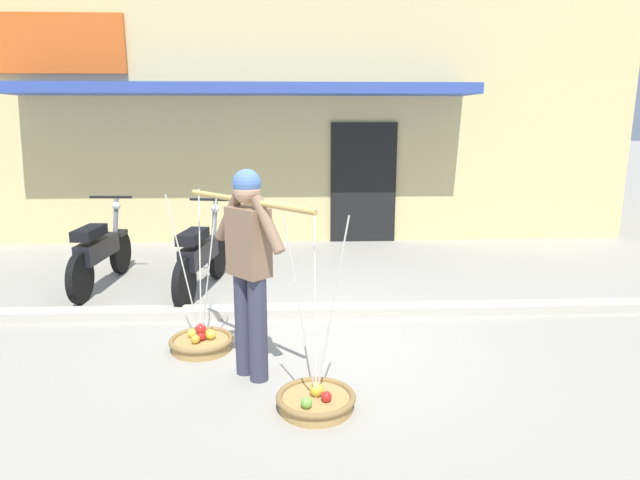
# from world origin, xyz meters

# --- Properties ---
(ground_plane) EXTENTS (90.00, 90.00, 0.00)m
(ground_plane) POSITION_xyz_m (0.00, 0.00, 0.00)
(ground_plane) COLOR #9E998C
(sidewalk_curb) EXTENTS (20.00, 0.24, 0.10)m
(sidewalk_curb) POSITION_xyz_m (0.00, 0.70, 0.05)
(sidewalk_curb) COLOR #BAB4A5
(sidewalk_curb) RESTS_ON ground
(fruit_vendor) EXTENTS (1.04, 1.12, 1.70)m
(fruit_vendor) POSITION_xyz_m (-0.43, -0.69, 0.98)
(fruit_vendor) COLOR #38384C
(fruit_vendor) RESTS_ON ground
(fruit_basket_left_side) EXTENTS (0.58, 0.58, 1.45)m
(fruit_basket_left_side) POSITION_xyz_m (0.07, -1.23, 0.08)
(fruit_basket_left_side) COLOR #B2894C
(fruit_basket_left_side) RESTS_ON ground
(fruit_basket_right_side) EXTENTS (0.58, 0.58, 1.45)m
(fruit_basket_right_side) POSITION_xyz_m (-0.94, -0.14, 0.08)
(fruit_basket_right_side) COLOR #B2894C
(fruit_basket_right_side) RESTS_ON ground
(motorcycle_nearest_shop) EXTENTS (0.54, 1.82, 1.09)m
(motorcycle_nearest_shop) POSITION_xyz_m (-2.48, 1.81, 0.45)
(motorcycle_nearest_shop) COLOR black
(motorcycle_nearest_shop) RESTS_ON ground
(motorcycle_second_in_row) EXTENTS (0.54, 1.81, 1.09)m
(motorcycle_second_in_row) POSITION_xyz_m (-1.20, 1.54, 0.45)
(motorcycle_second_in_row) COLOR black
(motorcycle_second_in_row) RESTS_ON ground
(storefront_building) EXTENTS (13.00, 6.00, 4.20)m
(storefront_building) POSITION_xyz_m (-0.87, 6.79, 2.10)
(storefront_building) COLOR #DBC684
(storefront_building) RESTS_ON ground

